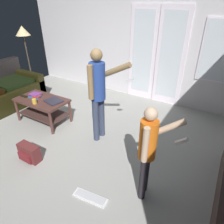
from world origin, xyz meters
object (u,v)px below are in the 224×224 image
at_px(person_adult, 98,89).
at_px(floor_lamp, 23,35).
at_px(cup_near_edge, 34,101).
at_px(backpack, 29,153).
at_px(book_stack, 35,95).
at_px(coffee_table, 43,105).
at_px(loose_keyboard, 90,197).
at_px(tv_remote_black, 24,96).
at_px(laptop_closed, 54,101).
at_px(person_child, 148,147).

xyz_separation_m(person_adult, floor_lamp, (-2.94, 1.02, 0.46)).
xyz_separation_m(floor_lamp, cup_near_edge, (1.72, -1.32, -0.85)).
relative_size(backpack, book_stack, 1.43).
relative_size(coffee_table, floor_lamp, 0.63).
xyz_separation_m(coffee_table, loose_keyboard, (1.85, -0.99, -0.34)).
bearing_deg(tv_remote_black, book_stack, 27.42).
xyz_separation_m(backpack, loose_keyboard, (1.18, -0.08, -0.12)).
bearing_deg(laptop_closed, backpack, -55.15).
height_order(person_child, backpack, person_child).
bearing_deg(coffee_table, laptop_closed, 10.06).
bearing_deg(laptop_closed, loose_keyboard, -20.87).
bearing_deg(backpack, loose_keyboard, -4.08).
bearing_deg(book_stack, person_child, -13.28).
height_order(backpack, laptop_closed, laptop_closed).
height_order(floor_lamp, tv_remote_black, floor_lamp).
distance_m(loose_keyboard, laptop_closed, 1.95).
bearing_deg(floor_lamp, coffee_table, -33.85).
bearing_deg(coffee_table, book_stack, 176.82).
relative_size(floor_lamp, book_stack, 6.47).
xyz_separation_m(coffee_table, tv_remote_black, (-0.38, -0.09, 0.14)).
height_order(floor_lamp, cup_near_edge, floor_lamp).
bearing_deg(floor_lamp, book_stack, -36.59).
height_order(coffee_table, cup_near_edge, cup_near_edge).
relative_size(person_child, loose_keyboard, 2.68).
xyz_separation_m(coffee_table, book_stack, (-0.18, 0.01, 0.17)).
relative_size(person_adult, backpack, 4.34).
relative_size(person_child, backpack, 3.45).
xyz_separation_m(coffee_table, floor_lamp, (-1.68, 1.13, 1.03)).
distance_m(person_adult, floor_lamp, 3.14).
bearing_deg(coffee_table, cup_near_edge, -77.42).
xyz_separation_m(person_child, cup_near_edge, (-2.33, 0.40, -0.20)).
distance_m(coffee_table, person_adult, 1.38).
bearing_deg(person_child, floor_lamp, 157.01).
relative_size(loose_keyboard, book_stack, 1.85).
bearing_deg(floor_lamp, backpack, -40.97).
height_order(person_child, floor_lamp, floor_lamp).
relative_size(coffee_table, person_adult, 0.65).
xyz_separation_m(person_adult, cup_near_edge, (-1.21, -0.29, -0.39)).
relative_size(laptop_closed, book_stack, 1.26).
bearing_deg(book_stack, coffee_table, -3.18).
bearing_deg(laptop_closed, person_adult, 15.99).
distance_m(person_child, laptop_closed, 2.21).
relative_size(coffee_table, person_child, 0.82).
bearing_deg(tv_remote_black, loose_keyboard, -20.84).
bearing_deg(loose_keyboard, coffee_table, 151.72).
height_order(person_child, cup_near_edge, person_child).
height_order(person_child, laptop_closed, person_child).
bearing_deg(loose_keyboard, backpack, 175.92).
bearing_deg(backpack, person_child, 10.55).
bearing_deg(book_stack, person_adult, 3.84).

